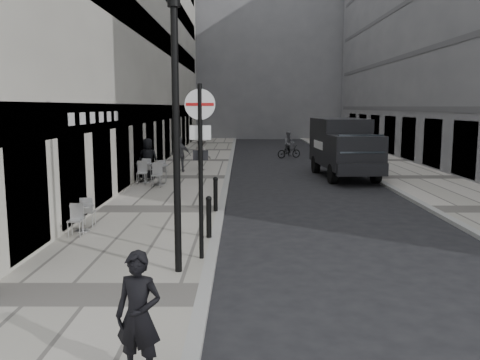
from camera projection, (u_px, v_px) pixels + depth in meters
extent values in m
cube|color=#A8A198|center=(185.00, 178.00, 24.24)|extent=(4.00, 60.00, 0.12)
cube|color=#A8A198|center=(416.00, 178.00, 24.20)|extent=(4.00, 60.00, 0.12)
cube|color=beige|center=(126.00, 10.00, 29.40)|extent=(4.00, 45.00, 18.00)
cube|color=slate|center=(249.00, 42.00, 60.26)|extent=(24.00, 16.00, 22.00)
imported|color=black|center=(139.00, 316.00, 6.16)|extent=(0.66, 0.51, 1.61)
cylinder|color=black|center=(201.00, 173.00, 10.96)|extent=(0.10, 0.10, 3.81)
cylinder|color=white|center=(200.00, 104.00, 10.75)|extent=(0.65, 0.09, 0.65)
cube|color=#B21414|center=(200.00, 104.00, 10.73)|extent=(0.60, 0.06, 0.07)
cube|color=white|center=(200.00, 133.00, 10.87)|extent=(0.46, 0.06, 0.30)
cylinder|color=black|center=(176.00, 141.00, 9.96)|extent=(0.14, 0.14, 5.30)
cylinder|color=black|center=(216.00, 195.00, 16.23)|extent=(0.14, 0.14, 1.03)
cylinder|color=black|center=(209.00, 218.00, 12.93)|extent=(0.13, 0.13, 1.01)
cylinder|color=black|center=(333.00, 174.00, 22.78)|extent=(0.36, 0.91, 0.89)
cylinder|color=black|center=(376.00, 174.00, 22.89)|extent=(0.36, 0.91, 0.89)
cylinder|color=black|center=(316.00, 164.00, 26.54)|extent=(0.36, 0.91, 0.89)
cylinder|color=black|center=(353.00, 164.00, 26.65)|extent=(0.36, 0.91, 0.89)
cube|color=black|center=(339.00, 141.00, 25.53)|extent=(2.46, 4.15, 2.24)
cube|color=black|center=(356.00, 153.00, 22.59)|extent=(2.35, 2.14, 1.57)
cube|color=#1E2328|center=(362.00, 144.00, 21.70)|extent=(1.98, 0.50, 0.83)
imported|color=black|center=(289.00, 152.00, 34.22)|extent=(1.75, 1.13, 0.87)
imported|color=#535358|center=(289.00, 144.00, 34.14)|extent=(0.97, 0.86, 1.64)
imported|color=#505054|center=(180.00, 155.00, 25.91)|extent=(1.03, 0.44, 1.76)
imported|color=#9F9893|center=(201.00, 153.00, 26.72)|extent=(1.33, 1.17, 1.79)
imported|color=black|center=(148.00, 159.00, 23.14)|extent=(0.98, 0.68, 1.90)
cylinder|color=silver|center=(83.00, 231.00, 13.67)|extent=(0.41, 0.41, 0.03)
cylinder|color=silver|center=(82.00, 218.00, 13.62)|extent=(0.06, 0.06, 0.69)
cylinder|color=silver|center=(82.00, 206.00, 13.57)|extent=(0.65, 0.65, 0.03)
cylinder|color=silver|center=(145.00, 182.00, 22.47)|extent=(0.49, 0.49, 0.03)
cylinder|color=silver|center=(145.00, 173.00, 22.41)|extent=(0.07, 0.07, 0.83)
cylinder|color=silver|center=(144.00, 164.00, 22.35)|extent=(0.78, 0.78, 0.03)
cylinder|color=#A7A8AA|center=(160.00, 184.00, 21.78)|extent=(0.49, 0.49, 0.03)
cylinder|color=#A7A8AA|center=(159.00, 175.00, 21.72)|extent=(0.07, 0.07, 0.82)
cylinder|color=#A7A8AA|center=(159.00, 165.00, 21.66)|extent=(0.78, 0.78, 0.03)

